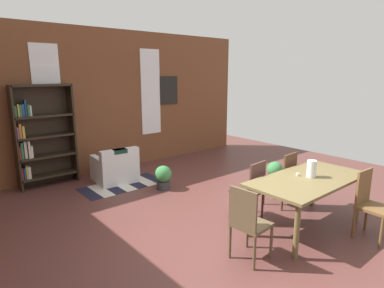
{
  "coord_description": "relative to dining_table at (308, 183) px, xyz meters",
  "views": [
    {
      "loc": [
        -3.22,
        -2.84,
        2.25
      ],
      "look_at": [
        0.56,
        1.67,
        0.95
      ],
      "focal_mm": 30.15,
      "sensor_mm": 36.0,
      "label": 1
    }
  ],
  "objects": [
    {
      "name": "dining_chair_head_left",
      "position": [
        -1.32,
        -0.01,
        -0.18
      ],
      "size": [
        0.43,
        0.43,
        0.95
      ],
      "color": "brown",
      "rests_on": "ground"
    },
    {
      "name": "back_wall_brick",
      "position": [
        -0.9,
        4.7,
        0.92
      ],
      "size": [
        8.05,
        0.12,
        3.23
      ],
      "primitive_type": "cube",
      "color": "brown",
      "rests_on": "ground"
    },
    {
      "name": "dining_table",
      "position": [
        0.0,
        0.0,
        0.0
      ],
      "size": [
        1.89,
        0.95,
        0.78
      ],
      "color": "brown",
      "rests_on": "ground"
    },
    {
      "name": "potted_plant_by_shelf",
      "position": [
        -0.67,
        2.7,
        -0.44
      ],
      "size": [
        0.34,
        0.34,
        0.47
      ],
      "color": "#333338",
      "rests_on": "ground"
    },
    {
      "name": "ground_plane",
      "position": [
        -0.9,
        0.54,
        -0.69
      ],
      "size": [
        10.66,
        10.66,
        0.0
      ],
      "primitive_type": "plane",
      "color": "brown"
    },
    {
      "name": "tealight_candle_0",
      "position": [
        -0.04,
        0.16,
        0.11
      ],
      "size": [
        0.04,
        0.04,
        0.04
      ],
      "primitive_type": "cylinder",
      "color": "silver",
      "rests_on": "dining_table"
    },
    {
      "name": "potted_plant_corner",
      "position": [
        1.33,
        1.51,
        -0.44
      ],
      "size": [
        0.33,
        0.33,
        0.45
      ],
      "color": "#333338",
      "rests_on": "ground"
    },
    {
      "name": "armchair_white",
      "position": [
        -1.17,
        3.74,
        -0.41
      ],
      "size": [
        0.86,
        0.86,
        0.75
      ],
      "color": "white",
      "rests_on": "ground"
    },
    {
      "name": "dining_chair_far_left",
      "position": [
        -0.42,
        0.7,
        -0.18
      ],
      "size": [
        0.43,
        0.43,
        0.95
      ],
      "color": "#4C302A",
      "rests_on": "ground"
    },
    {
      "name": "striped_rug",
      "position": [
        -1.19,
        3.4,
        -0.69
      ],
      "size": [
        1.67,
        0.8,
        0.01
      ],
      "color": "#1E1E33",
      "rests_on": "ground"
    },
    {
      "name": "window_pane_1",
      "position": [
        0.34,
        4.63,
        1.08
      ],
      "size": [
        0.55,
        0.02,
        2.1
      ],
      "primitive_type": "cube",
      "color": "white"
    },
    {
      "name": "window_pane_0",
      "position": [
        -2.13,
        4.63,
        1.08
      ],
      "size": [
        0.55,
        0.02,
        2.1
      ],
      "primitive_type": "cube",
      "color": "white"
    },
    {
      "name": "vase_on_table",
      "position": [
        0.06,
        0.0,
        0.21
      ],
      "size": [
        0.13,
        0.13,
        0.25
      ],
      "primitive_type": "cylinder",
      "color": "silver",
      "rests_on": "dining_table"
    },
    {
      "name": "bookshelf_tall",
      "position": [
        -2.39,
        4.44,
        0.34
      ],
      "size": [
        1.13,
        0.33,
        2.04
      ],
      "color": "#2D2319",
      "rests_on": "ground"
    },
    {
      "name": "dining_chair_far_right",
      "position": [
        0.43,
        0.7,
        -0.18
      ],
      "size": [
        0.42,
        0.42,
        0.95
      ],
      "color": "#533521",
      "rests_on": "ground"
    },
    {
      "name": "framed_picture",
      "position": [
        0.89,
        4.62,
        1.11
      ],
      "size": [
        0.56,
        0.03,
        0.72
      ],
      "primitive_type": "cube",
      "color": "black"
    },
    {
      "name": "dining_chair_near_right",
      "position": [
        0.43,
        -0.7,
        -0.18
      ],
      "size": [
        0.42,
        0.42,
        0.95
      ],
      "color": "brown",
      "rests_on": "ground"
    }
  ]
}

